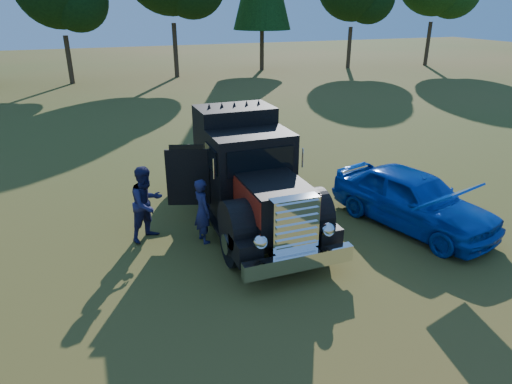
% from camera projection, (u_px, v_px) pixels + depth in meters
% --- Properties ---
extents(ground, '(120.00, 120.00, 0.00)m').
position_uv_depth(ground, '(276.00, 280.00, 9.93)').
color(ground, '#354E17').
rests_on(ground, ground).
extents(diamond_t_truck, '(3.33, 7.16, 3.00)m').
position_uv_depth(diamond_t_truck, '(245.00, 177.00, 12.17)').
color(diamond_t_truck, black).
rests_on(diamond_t_truck, ground).
extents(hotrod_coupe, '(2.99, 4.87, 1.89)m').
position_uv_depth(hotrod_coupe, '(413.00, 199.00, 12.08)').
color(hotrod_coupe, '#07229A').
rests_on(hotrod_coupe, ground).
extents(spectator_near, '(0.51, 0.67, 1.66)m').
position_uv_depth(spectator_near, '(203.00, 211.00, 11.25)').
color(spectator_near, '#1A1B3D').
rests_on(spectator_near, ground).
extents(spectator_far, '(1.18, 1.12, 1.93)m').
position_uv_depth(spectator_far, '(147.00, 203.00, 11.34)').
color(spectator_far, '#1D1F45').
rests_on(spectator_far, ground).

